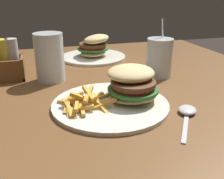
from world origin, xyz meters
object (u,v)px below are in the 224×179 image
beer_glass (50,59)px  spoon (187,111)px  meal_plate_near (122,93)px  condiment_caddy (5,63)px  meal_plate_far (94,50)px  juice_glass (159,59)px

beer_glass → spoon: (0.30, -0.35, -0.07)m
beer_glass → spoon: bearing=-49.2°
meal_plate_near → condiment_caddy: size_ratio=2.26×
meal_plate_near → meal_plate_far: bearing=85.8°
meal_plate_far → condiment_caddy: 0.39m
meal_plate_near → spoon: size_ratio=1.92×
condiment_caddy → spoon: bearing=-42.3°
spoon → meal_plate_far: size_ratio=0.57×
beer_glass → juice_glass: bearing=-9.3°
meal_plate_near → beer_glass: 0.30m
meal_plate_far → condiment_caddy: condiment_caddy is taller
meal_plate_near → juice_glass: size_ratio=1.58×
meal_plate_far → condiment_caddy: (-0.34, -0.19, 0.02)m
meal_plate_near → juice_glass: bearing=43.6°
beer_glass → condiment_caddy: size_ratio=1.16×
beer_glass → condiment_caddy: bearing=158.6°
meal_plate_near → condiment_caddy: 0.43m
meal_plate_far → condiment_caddy: bearing=-151.5°
beer_glass → spoon: size_ratio=0.98×
juice_glass → condiment_caddy: juice_glass is taller
meal_plate_near → juice_glass: (0.20, 0.19, 0.03)m
spoon → meal_plate_far: meal_plate_far is taller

